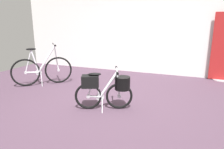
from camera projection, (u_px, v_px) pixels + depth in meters
The scene contains 5 objects.
ground_plane at pixel (107, 110), 3.43m from camera, with size 8.24×8.24×0.00m, color #473342.
back_wall at pixel (147, 18), 5.71m from camera, with size 8.24×0.10×3.16m, color white.
floor_banner_stand at pixel (224, 51), 5.04m from camera, with size 0.60×0.36×1.72m.
folding_bike_foreground at pixel (106, 87), 3.38m from camera, with size 0.92×0.57×0.71m.
display_bike_left at pixel (42, 70), 4.79m from camera, with size 1.05×0.98×0.97m.
Camera 1 is at (1.26, -2.91, 1.43)m, focal length 32.21 mm.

